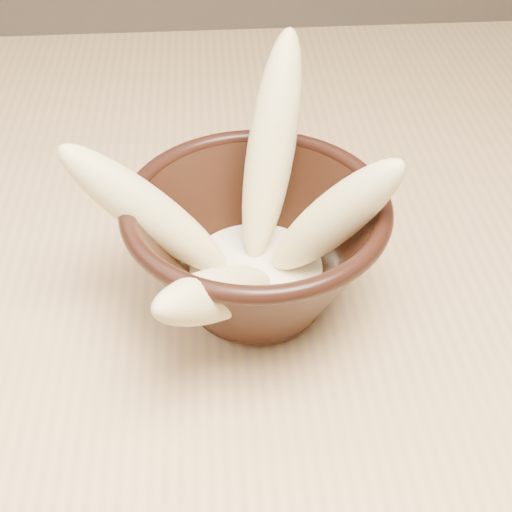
{
  "coord_description": "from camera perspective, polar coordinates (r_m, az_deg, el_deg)",
  "views": [
    {
      "loc": [
        -0.05,
        -0.59,
        1.18
      ],
      "look_at": [
        -0.02,
        -0.16,
        0.81
      ],
      "focal_mm": 50.0,
      "sensor_mm": 36.0,
      "label": 1
    }
  ],
  "objects": [
    {
      "name": "table",
      "position": [
        0.78,
        0.66,
        0.43
      ],
      "size": [
        1.2,
        0.8,
        0.75
      ],
      "color": "tan",
      "rests_on": "ground"
    },
    {
      "name": "bowl",
      "position": [
        0.57,
        0.0,
        0.73
      ],
      "size": [
        0.21,
        0.21,
        0.11
      ],
      "rotation": [
        0.0,
        0.0,
        -0.09
      ],
      "color": "black",
      "rests_on": "table"
    },
    {
      "name": "milk_puddle",
      "position": [
        0.59,
        0.0,
        -1.33
      ],
      "size": [
        0.12,
        0.12,
        0.02
      ],
      "primitive_type": "cylinder",
      "color": "#F3E5C4",
      "rests_on": "bowl"
    },
    {
      "name": "banana_upright",
      "position": [
        0.58,
        1.23,
        8.69
      ],
      "size": [
        0.08,
        0.13,
        0.18
      ],
      "primitive_type": "ellipsoid",
      "rotation": [
        0.5,
        0.0,
        2.74
      ],
      "color": "#E0CA84",
      "rests_on": "bowl"
    },
    {
      "name": "banana_left",
      "position": [
        0.55,
        -8.65,
        3.48
      ],
      "size": [
        0.15,
        0.05,
        0.14
      ],
      "primitive_type": "ellipsoid",
      "rotation": [
        0.78,
        0.0,
        -1.67
      ],
      "color": "#E0CA84",
      "rests_on": "bowl"
    },
    {
      "name": "banana_right",
      "position": [
        0.54,
        6.2,
        3.0
      ],
      "size": [
        0.13,
        0.08,
        0.14
      ],
      "primitive_type": "ellipsoid",
      "rotation": [
        0.64,
        0.0,
        1.18
      ],
      "color": "#E0CA84",
      "rests_on": "bowl"
    },
    {
      "name": "banana_front",
      "position": [
        0.51,
        -3.1,
        -3.07
      ],
      "size": [
        0.12,
        0.14,
        0.11
      ],
      "primitive_type": "ellipsoid",
      "rotation": [
        1.04,
        0.0,
        -0.65
      ],
      "color": "#E0CA84",
      "rests_on": "bowl"
    }
  ]
}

